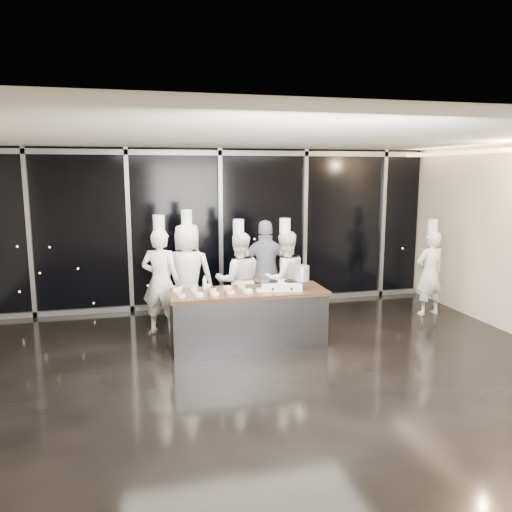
{
  "coord_description": "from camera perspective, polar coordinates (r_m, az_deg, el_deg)",
  "views": [
    {
      "loc": [
        -1.68,
        -6.53,
        2.75
      ],
      "look_at": [
        0.2,
        1.2,
        1.39
      ],
      "focal_mm": 35.0,
      "sensor_mm": 36.0,
      "label": 1
    }
  ],
  "objects": [
    {
      "name": "chef_side",
      "position": [
        10.12,
        19.24,
        -1.76
      ],
      "size": [
        0.63,
        0.46,
        1.85
      ],
      "rotation": [
        0.0,
        0.0,
        3.26
      ],
      "color": "white",
      "rests_on": "ground"
    },
    {
      "name": "chef_right",
      "position": [
        8.85,
        3.26,
        -2.62
      ],
      "size": [
        0.93,
        0.78,
        1.94
      ],
      "rotation": [
        0.0,
        0.0,
        3.32
      ],
      "color": "white",
      "rests_on": "ground"
    },
    {
      "name": "guest",
      "position": [
        9.12,
        1.18,
        -1.76
      ],
      "size": [
        1.16,
        0.65,
        1.87
      ],
      "rotation": [
        0.0,
        0.0,
        2.95
      ],
      "color": "#131335",
      "rests_on": "ground"
    },
    {
      "name": "chef_center",
      "position": [
        8.77,
        -1.98,
        -2.76
      ],
      "size": [
        0.86,
        0.69,
        1.93
      ],
      "rotation": [
        0.0,
        0.0,
        3.09
      ],
      "color": "white",
      "rests_on": "ground"
    },
    {
      "name": "chef_far_left",
      "position": [
        8.61,
        -10.85,
        -2.75
      ],
      "size": [
        0.77,
        0.64,
        2.03
      ],
      "rotation": [
        0.0,
        0.0,
        2.78
      ],
      "color": "white",
      "rests_on": "ground"
    },
    {
      "name": "ground",
      "position": [
        7.28,
        0.7,
        -12.49
      ],
      "size": [
        9.0,
        9.0,
        0.0
      ],
      "primitive_type": "plane",
      "color": "black",
      "rests_on": "ground"
    },
    {
      "name": "frying_pan",
      "position": [
        7.85,
        0.62,
        -2.7
      ],
      "size": [
        0.48,
        0.31,
        0.04
      ],
      "rotation": [
        0.0,
        0.0,
        -0.2
      ],
      "color": "gray",
      "rests_on": "stove"
    },
    {
      "name": "window_wall",
      "position": [
        10.16,
        -4.1,
        3.17
      ],
      "size": [
        8.9,
        0.11,
        3.2
      ],
      "color": "black",
      "rests_on": "ground"
    },
    {
      "name": "demo_counter",
      "position": [
        7.95,
        -0.92,
        -7.08
      ],
      "size": [
        2.46,
        0.86,
        0.9
      ],
      "color": "#3B3B40",
      "rests_on": "ground"
    },
    {
      "name": "room_shell",
      "position": [
        6.8,
        2.18,
        5.46
      ],
      "size": [
        9.02,
        7.02,
        3.21
      ],
      "color": "beige",
      "rests_on": "ground"
    },
    {
      "name": "stove",
      "position": [
        7.91,
        2.87,
        -3.35
      ],
      "size": [
        0.69,
        0.5,
        0.14
      ],
      "rotation": [
        0.0,
        0.0,
        -0.2
      ],
      "color": "silver",
      "rests_on": "demo_counter"
    },
    {
      "name": "squeeze_bottle",
      "position": [
        7.94,
        -5.88,
        -3.02
      ],
      "size": [
        0.06,
        0.06,
        0.23
      ],
      "color": "silver",
      "rests_on": "demo_counter"
    },
    {
      "name": "chef_left",
      "position": [
        8.92,
        -7.8,
        -2.1
      ],
      "size": [
        1.06,
        0.87,
        2.09
      ],
      "rotation": [
        0.0,
        0.0,
        2.78
      ],
      "color": "white",
      "rests_on": "ground"
    },
    {
      "name": "prep_bowls",
      "position": [
        7.79,
        -5.12,
        -3.88
      ],
      "size": [
        1.39,
        0.71,
        0.05
      ],
      "color": "white",
      "rests_on": "demo_counter"
    },
    {
      "name": "stock_pot",
      "position": [
        7.9,
        5.24,
        -1.95
      ],
      "size": [
        0.28,
        0.28,
        0.24
      ],
      "primitive_type": "cylinder",
      "rotation": [
        0.0,
        0.0,
        -0.2
      ],
      "color": "#BDBCBF",
      "rests_on": "stove"
    }
  ]
}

